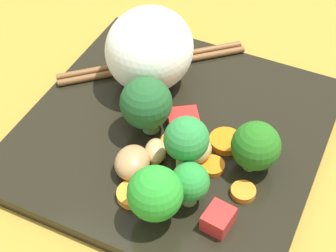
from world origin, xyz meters
The scene contains 20 objects.
ground_plane centered at (0.00, 0.00, -1.00)cm, with size 110.00×110.00×2.00cm, color olive.
square_plate centered at (0.00, 0.00, 0.64)cm, with size 28.09×28.09×1.29cm, color black.
rice_mound centered at (-5.44, -4.86, 5.52)cm, with size 9.47×8.81×8.47cm, color white.
broccoli_floret_0 centered at (4.71, 3.14, 5.29)cm, with size 3.94×3.94×6.48cm.
broccoli_floret_1 centered at (1.67, 8.48, 4.00)cm, with size 4.42×4.42×4.97cm.
broccoli_floret_2 centered at (1.23, -2.21, 4.78)cm, with size 4.92×4.92×6.18cm.
broccoli_floret_3 centered at (10.19, 2.66, 4.56)cm, with size 4.57×4.57×5.70cm.
broccoli_floret_4 centered at (7.54, 4.61, 3.82)cm, with size 3.32×3.32×4.34cm.
carrot_slice_0 centered at (3.27, 5.18, 1.56)cm, with size 2.30×2.30×0.54cm, color orange.
carrot_slice_1 centered at (1.93, 1.08, 1.58)cm, with size 2.86×2.86×0.58cm, color orange.
carrot_slice_2 centered at (5.00, 8.64, 1.59)cm, with size 2.19×2.19×0.60cm, color orange.
carrot_slice_3 centered at (8.98, -0.31, 1.63)cm, with size 2.86×2.86×0.67cm, color orange.
carrot_slice_4 centered at (6.65, 1.80, 1.65)cm, with size 2.10×2.10×0.72cm, color orange.
carrot_slice_5 centered at (0.40, 5.35, 1.65)cm, with size 3.11×3.11×0.72cm, color orange.
pepper_chunk_0 centered at (-0.61, 0.81, 2.02)cm, with size 2.68×2.93×1.45cm, color red.
pepper_chunk_1 centered at (8.84, 7.66, 2.10)cm, with size 2.52×2.15×1.62cm, color red.
chicken_piece_0 centered at (4.25, 0.21, 2.26)cm, with size 2.77×1.98×1.95cm, color tan.
chicken_piece_1 centered at (6.39, -1.28, 2.47)cm, with size 3.75×3.12×2.36cm, color tan.
chicken_piece_2 centered at (2.80, 2.94, 2.54)cm, with size 3.75×3.34×2.51cm, color tan.
chopstick_pair centered at (-7.91, -5.71, 1.65)cm, with size 14.45×17.25×0.72cm.
Camera 1 is at (33.69, 13.71, 38.93)cm, focal length 57.71 mm.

